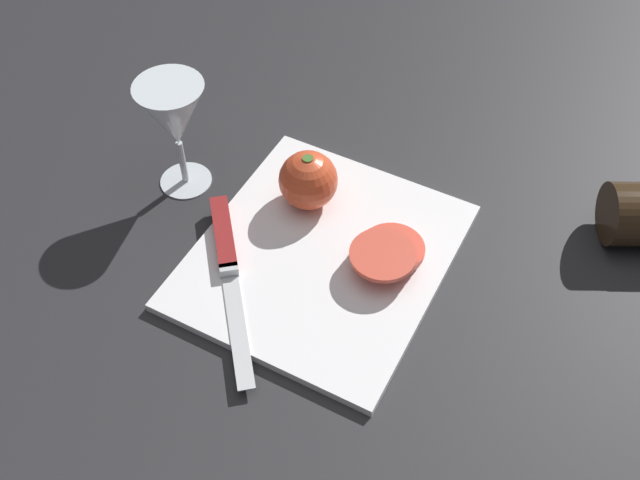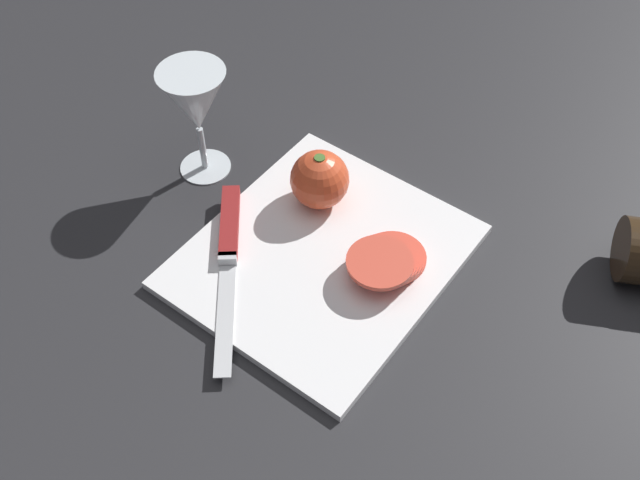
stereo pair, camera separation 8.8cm
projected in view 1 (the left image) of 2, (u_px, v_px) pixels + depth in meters
The scene contains 6 objects.
ground_plane at pixel (340, 267), 0.91m from camera, with size 3.00×3.00×0.00m, color #28282B.
cutting_board at pixel (320, 259), 0.91m from camera, with size 0.33×0.29×0.01m.
wine_glass at pixel (174, 119), 0.92m from camera, with size 0.09×0.09×0.16m.
whole_tomato at pixel (308, 180), 0.94m from camera, with size 0.08×0.08×0.08m.
knife at pixel (226, 248), 0.91m from camera, with size 0.23×0.19×0.01m.
tomato_slice_stack_near at pixel (388, 252), 0.89m from camera, with size 0.11×0.08×0.03m.
Camera 1 is at (0.51, 0.24, 0.72)m, focal length 42.00 mm.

